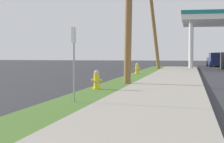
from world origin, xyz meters
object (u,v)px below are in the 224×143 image
fire_hydrant_third (137,69)px  street_sign_post (74,49)px  utility_pole_background (153,22)px  fire_hydrant_second (97,81)px  car_navy_by_near_pump (217,60)px

fire_hydrant_third → street_sign_post: (0.32, -15.48, 1.19)m
fire_hydrant_third → utility_pole_background: (0.22, 8.99, 3.88)m
fire_hydrant_second → utility_pole_background: bearing=89.4°
fire_hydrant_second → car_navy_by_near_pump: bearing=78.4°
street_sign_post → car_navy_by_near_pump: (6.11, 35.35, -0.91)m
utility_pole_background → car_navy_by_near_pump: utility_pole_background is taller
fire_hydrant_third → car_navy_by_near_pump: 20.89m
street_sign_post → car_navy_by_near_pump: street_sign_post is taller
fire_hydrant_third → street_sign_post: bearing=-88.8°
utility_pole_background → car_navy_by_near_pump: (6.20, 10.88, -3.61)m
fire_hydrant_second → car_navy_by_near_pump: 32.04m
car_navy_by_near_pump → street_sign_post: bearing=-99.8°
car_navy_by_near_pump → utility_pole_background: bearing=-119.7°
car_navy_by_near_pump → fire_hydrant_second: bearing=-101.6°
fire_hydrant_third → street_sign_post: size_ratio=0.35×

